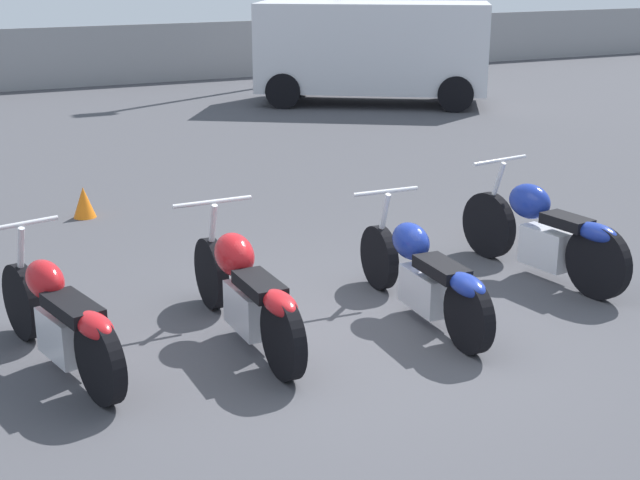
# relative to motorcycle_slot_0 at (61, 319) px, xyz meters

# --- Properties ---
(ground_plane) EXTENTS (60.00, 60.00, 0.00)m
(ground_plane) POSITION_rel_motorcycle_slot_0_xyz_m (2.17, -0.50, -0.41)
(ground_plane) COLOR #424247
(fence_back) EXTENTS (40.00, 0.04, 1.38)m
(fence_back) POSITION_rel_motorcycle_slot_0_xyz_m (2.17, 14.97, 0.28)
(fence_back) COLOR gray
(fence_back) RESTS_ON ground_plane
(motorcycle_slot_0) EXTENTS (0.71, 1.98, 0.98)m
(motorcycle_slot_0) POSITION_rel_motorcycle_slot_0_xyz_m (0.00, 0.00, 0.00)
(motorcycle_slot_0) COLOR black
(motorcycle_slot_0) RESTS_ON ground_plane
(motorcycle_slot_1) EXTENTS (0.68, 2.13, 0.98)m
(motorcycle_slot_1) POSITION_rel_motorcycle_slot_0_xyz_m (1.39, -0.10, 0.02)
(motorcycle_slot_1) COLOR black
(motorcycle_slot_1) RESTS_ON ground_plane
(motorcycle_slot_2) EXTENTS (0.62, 2.09, 0.95)m
(motorcycle_slot_2) POSITION_rel_motorcycle_slot_0_xyz_m (2.88, -0.34, -0.01)
(motorcycle_slot_2) COLOR black
(motorcycle_slot_2) RESTS_ON ground_plane
(motorcycle_slot_3) EXTENTS (0.68, 2.03, 1.03)m
(motorcycle_slot_3) POSITION_rel_motorcycle_slot_0_xyz_m (4.44, 0.04, 0.04)
(motorcycle_slot_3) COLOR black
(motorcycle_slot_3) RESTS_ON ground_plane
(parked_van) EXTENTS (4.83, 4.04, 2.03)m
(parked_van) POSITION_rel_motorcycle_slot_0_xyz_m (8.14, 9.87, 0.73)
(parked_van) COLOR silver
(parked_van) RESTS_ON ground_plane
(traffic_cone_near) EXTENTS (0.26, 0.26, 0.36)m
(traffic_cone_near) POSITION_rel_motorcycle_slot_0_xyz_m (1.00, 3.99, -0.22)
(traffic_cone_near) COLOR orange
(traffic_cone_near) RESTS_ON ground_plane
(traffic_cone_far) EXTENTS (0.32, 0.32, 0.42)m
(traffic_cone_far) POSITION_rel_motorcycle_slot_0_xyz_m (4.72, 1.25, -0.20)
(traffic_cone_far) COLOR orange
(traffic_cone_far) RESTS_ON ground_plane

